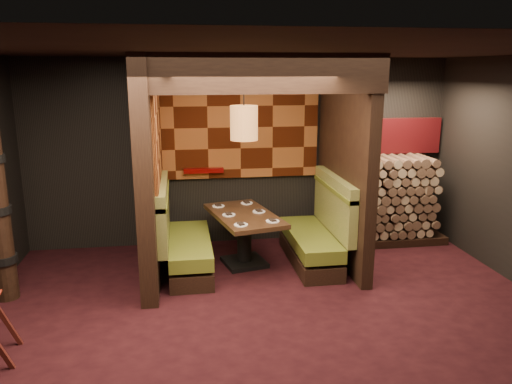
% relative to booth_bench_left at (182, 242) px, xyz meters
% --- Properties ---
extents(floor, '(6.50, 5.50, 0.02)m').
position_rel_booth_bench_left_xyz_m(floor, '(0.96, -1.65, -0.41)').
color(floor, black).
rests_on(floor, ground).
extents(ceiling, '(6.50, 5.50, 0.02)m').
position_rel_booth_bench_left_xyz_m(ceiling, '(0.96, -1.65, 2.46)').
color(ceiling, black).
rests_on(ceiling, ground).
extents(wall_back, '(6.50, 0.02, 2.85)m').
position_rel_booth_bench_left_xyz_m(wall_back, '(0.96, 1.11, 1.02)').
color(wall_back, black).
rests_on(wall_back, ground).
extents(wall_front, '(6.50, 0.02, 2.85)m').
position_rel_booth_bench_left_xyz_m(wall_front, '(0.96, -4.41, 1.02)').
color(wall_front, black).
rests_on(wall_front, ground).
extents(partition_left, '(0.20, 2.20, 2.85)m').
position_rel_booth_bench_left_xyz_m(partition_left, '(-0.39, -0.00, 1.02)').
color(partition_left, black).
rests_on(partition_left, floor).
extents(partition_right, '(0.15, 2.10, 2.85)m').
position_rel_booth_bench_left_xyz_m(partition_right, '(2.26, 0.05, 1.02)').
color(partition_right, black).
rests_on(partition_right, floor).
extents(header_beam, '(2.85, 0.18, 0.44)m').
position_rel_booth_bench_left_xyz_m(header_beam, '(0.94, -0.95, 2.23)').
color(header_beam, black).
rests_on(header_beam, partition_left).
extents(tapa_back_panel, '(2.40, 0.06, 1.55)m').
position_rel_booth_bench_left_xyz_m(tapa_back_panel, '(0.94, 1.06, 1.42)').
color(tapa_back_panel, '#995124').
rests_on(tapa_back_panel, wall_back).
extents(tapa_side_panel, '(0.04, 1.85, 1.45)m').
position_rel_booth_bench_left_xyz_m(tapa_side_panel, '(-0.27, 0.17, 1.45)').
color(tapa_side_panel, '#995124').
rests_on(tapa_side_panel, partition_left).
extents(lacquer_shelf, '(0.60, 0.12, 0.07)m').
position_rel_booth_bench_left_xyz_m(lacquer_shelf, '(0.36, 1.00, 0.78)').
color(lacquer_shelf, '#610505').
rests_on(lacquer_shelf, wall_back).
extents(booth_bench_left, '(0.68, 1.60, 1.14)m').
position_rel_booth_bench_left_xyz_m(booth_bench_left, '(0.00, 0.00, 0.00)').
color(booth_bench_left, black).
rests_on(booth_bench_left, floor).
extents(booth_bench_right, '(0.68, 1.60, 1.14)m').
position_rel_booth_bench_left_xyz_m(booth_bench_right, '(1.89, 0.00, 0.00)').
color(booth_bench_right, black).
rests_on(booth_bench_right, floor).
extents(dining_table, '(1.06, 1.54, 0.74)m').
position_rel_booth_bench_left_xyz_m(dining_table, '(0.86, 0.08, 0.11)').
color(dining_table, black).
rests_on(dining_table, floor).
extents(place_settings, '(0.82, 1.22, 0.03)m').
position_rel_booth_bench_left_xyz_m(place_settings, '(0.86, 0.08, 0.35)').
color(place_settings, white).
rests_on(place_settings, dining_table).
extents(pendant_lamp, '(0.36, 0.36, 1.08)m').
position_rel_booth_bench_left_xyz_m(pendant_lamp, '(0.86, 0.03, 1.59)').
color(pendant_lamp, '#B07037').
rests_on(pendant_lamp, ceiling).
extents(firewood_stack, '(1.73, 0.70, 1.36)m').
position_rel_booth_bench_left_xyz_m(firewood_stack, '(3.25, 0.70, 0.28)').
color(firewood_stack, black).
rests_on(firewood_stack, floor).
extents(mosaic_header, '(1.83, 0.10, 0.56)m').
position_rel_booth_bench_left_xyz_m(mosaic_header, '(3.25, 1.03, 1.24)').
color(mosaic_header, maroon).
rests_on(mosaic_header, wall_back).
extents(bay_front_post, '(0.08, 0.08, 2.85)m').
position_rel_booth_bench_left_xyz_m(bay_front_post, '(2.35, 0.31, 1.02)').
color(bay_front_post, black).
rests_on(bay_front_post, floor).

